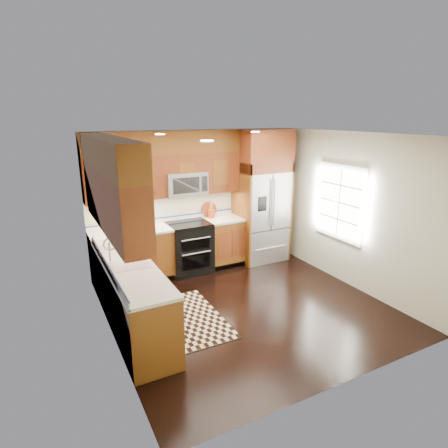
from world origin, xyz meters
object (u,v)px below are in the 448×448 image
rug (188,318)px  range (189,248)px  knife_block (134,221)px  utensil_crock (211,212)px  refrigerator (262,196)px

rug → range: bearing=67.1°
knife_block → utensil_crock: utensil_crock is taller
range → utensil_crock: 0.81m
refrigerator → rug: (-2.25, -1.57, -1.30)m
refrigerator → rug: 3.04m
range → knife_block: knife_block is taller
rug → utensil_crock: bearing=55.6°
knife_block → utensil_crock: bearing=-0.5°
range → knife_block: 1.14m
rug → utensil_crock: 2.40m
rug → utensil_crock: size_ratio=4.47×
rug → utensil_crock: utensil_crock is taller
utensil_crock → knife_block: bearing=179.5°
refrigerator → rug: size_ratio=1.68×
refrigerator → knife_block: bearing=175.2°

